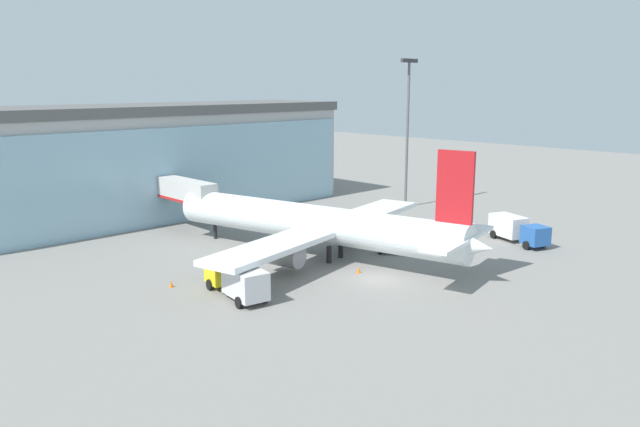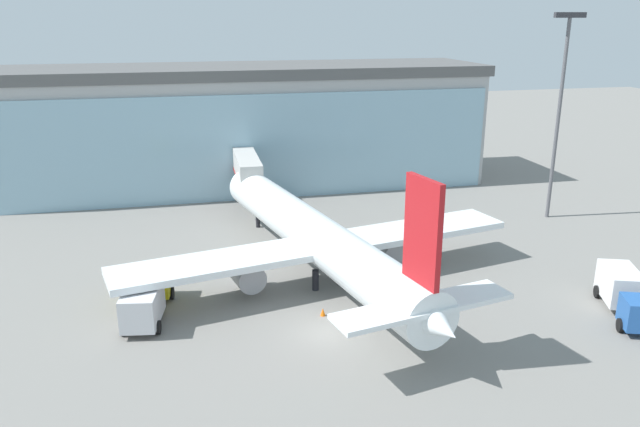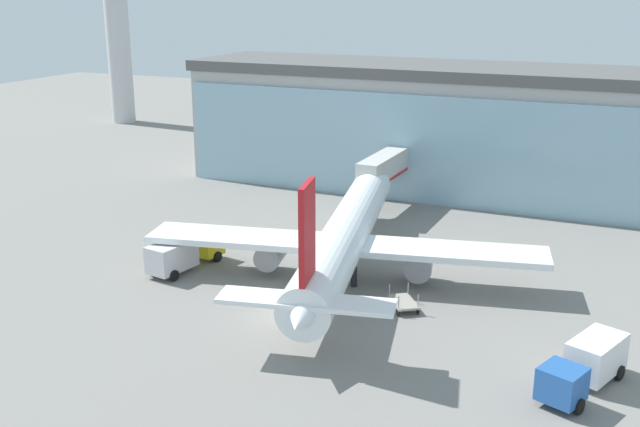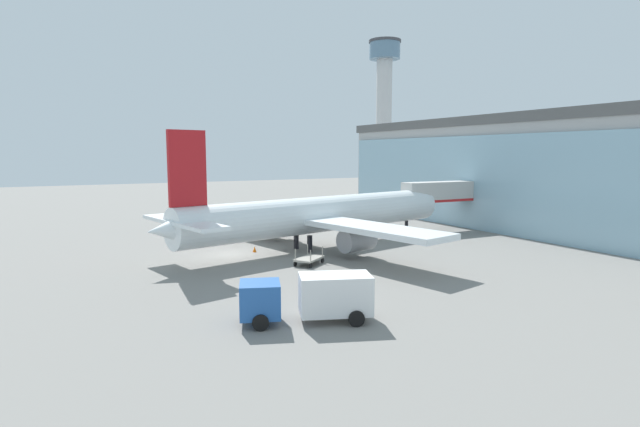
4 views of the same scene
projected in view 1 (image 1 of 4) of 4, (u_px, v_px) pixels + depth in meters
The scene contains 10 objects.
ground at pixel (377, 279), 54.15m from camera, with size 240.00×240.00×0.00m, color gray.
terminal_building at pixel (145, 160), 79.57m from camera, with size 55.96×15.16×14.07m.
jet_bridge at pixel (178, 190), 71.99m from camera, with size 2.64×13.01×5.99m.
apron_light_mast at pixel (408, 121), 83.49m from camera, with size 3.20×0.40×19.87m.
airplane at pixel (318, 224), 60.36m from camera, with size 31.59×35.26×11.26m.
catering_truck at pixel (237, 279), 49.37m from camera, with size 3.55×7.57×2.65m.
fuel_truck at pixel (517, 229), 66.47m from camera, with size 4.69×7.60×2.65m.
baggage_cart at pixel (392, 248), 62.30m from camera, with size 2.92×3.21×1.50m.
safety_cone_nose at pixel (359, 270), 55.83m from camera, with size 0.36×0.36×0.55m, color orange.
safety_cone_wingtip at pixel (171, 284), 51.98m from camera, with size 0.36×0.36×0.55m, color orange.
Camera 1 is at (-40.07, -33.25, 16.66)m, focal length 35.00 mm.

